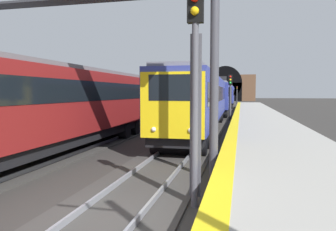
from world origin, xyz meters
The scene contains 11 objects.
ground_plane centered at (0.00, 0.00, 0.00)m, with size 320.00×320.00×0.00m, color #302D2B.
platform_right centered at (0.00, -4.26, 0.47)m, with size 112.00×4.15×0.94m, color #9E9B93.
platform_right_edge_strip centered at (0.00, -2.44, 0.95)m, with size 112.00×0.50×0.01m, color yellow.
track_main_line centered at (0.00, 0.00, 0.04)m, with size 160.00×3.13×0.21m.
train_main_approaching centered at (37.00, 0.00, 2.34)m, with size 62.11×3.03×4.98m.
train_adjacent_platform centered at (15.06, 5.05, 2.30)m, with size 40.97×2.82×4.89m.
railway_signal_near centered at (1.50, -1.74, 3.05)m, with size 0.39×0.38×5.21m.
railway_signal_mid centered at (25.93, -1.74, 2.81)m, with size 0.39×0.38×4.59m.
railway_signal_far centered at (74.31, -1.74, 2.62)m, with size 0.39×0.38×4.41m.
overhead_signal_gantry centered at (3.95, 2.53, 5.19)m, with size 0.70×9.30×6.76m.
tunnel_portal centered at (101.37, 2.53, 4.39)m, with size 2.30×19.72×11.62m.
Camera 1 is at (-6.02, -2.82, 2.82)m, focal length 33.59 mm.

